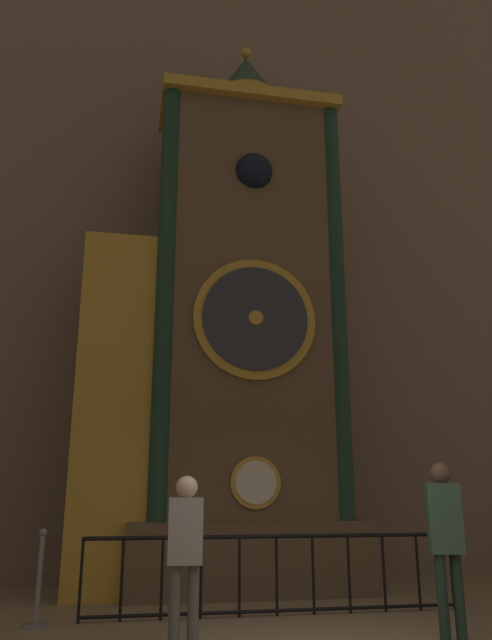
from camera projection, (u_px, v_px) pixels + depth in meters
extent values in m
cube|color=#7A6656|center=(225.00, 192.00, 12.80)|extent=(24.00, 0.30, 14.84)
cube|color=brown|center=(246.00, 556.00, 9.57)|extent=(3.68, 1.61, 1.06)
cube|color=brown|center=(246.00, 298.00, 10.70)|extent=(2.95, 1.40, 7.29)
cube|color=gold|center=(247.00, 114.00, 11.57)|extent=(3.18, 1.54, 0.20)
cylinder|color=gold|center=(256.00, 483.00, 9.17)|extent=(0.76, 0.05, 0.76)
cylinder|color=silver|center=(256.00, 482.00, 9.14)|extent=(0.62, 0.03, 0.62)
cylinder|color=gold|center=(255.00, 319.00, 9.85)|extent=(1.97, 0.07, 1.97)
cylinder|color=#2D333D|center=(256.00, 318.00, 9.81)|extent=(1.70, 0.04, 1.70)
cylinder|color=gold|center=(256.00, 318.00, 9.79)|extent=(0.24, 0.03, 0.24)
cube|color=#3A2D21|center=(248.00, 185.00, 11.06)|extent=(0.82, 0.42, 0.82)
sphere|color=black|center=(253.00, 173.00, 10.65)|extent=(0.65, 0.65, 0.65)
cylinder|color=#193828|center=(166.00, 281.00, 9.87)|extent=(0.31, 0.31, 7.29)
cylinder|color=#193828|center=(336.00, 292.00, 10.39)|extent=(0.31, 0.31, 7.29)
cylinder|color=gold|center=(246.00, 106.00, 11.73)|extent=(1.18, 1.18, 0.30)
cone|color=#1C3D2C|center=(246.00, 79.00, 11.90)|extent=(1.12, 1.12, 0.91)
sphere|color=gold|center=(246.00, 53.00, 12.05)|extent=(0.20, 0.20, 0.20)
cube|color=#4C3828|center=(115.00, 410.00, 9.82)|extent=(1.15, 1.19, 5.45)
cube|color=gold|center=(115.00, 404.00, 9.24)|extent=(1.20, 0.06, 5.45)
cylinder|color=black|center=(81.00, 579.00, 7.31)|extent=(0.04, 0.04, 0.94)
cylinder|color=black|center=(122.00, 578.00, 7.40)|extent=(0.04, 0.04, 0.94)
cylinder|color=black|center=(162.00, 577.00, 7.49)|extent=(0.04, 0.04, 0.94)
cylinder|color=black|center=(201.00, 577.00, 7.57)|extent=(0.04, 0.04, 0.94)
cylinder|color=black|center=(239.00, 576.00, 7.66)|extent=(0.04, 0.04, 0.94)
cylinder|color=black|center=(277.00, 575.00, 7.75)|extent=(0.04, 0.04, 0.94)
cylinder|color=black|center=(313.00, 574.00, 7.84)|extent=(0.04, 0.04, 0.94)
cylinder|color=black|center=(349.00, 573.00, 7.93)|extent=(0.04, 0.04, 0.94)
cylinder|color=black|center=(384.00, 572.00, 8.02)|extent=(0.04, 0.04, 0.94)
cylinder|color=black|center=(418.00, 571.00, 8.11)|extent=(0.04, 0.04, 0.94)
cylinder|color=black|center=(452.00, 570.00, 8.19)|extent=(0.04, 0.04, 0.94)
cylinder|color=black|center=(276.00, 536.00, 7.87)|extent=(4.74, 0.05, 0.05)
cylinder|color=black|center=(277.00, 611.00, 7.64)|extent=(4.74, 0.04, 0.04)
cylinder|color=#58554F|center=(174.00, 608.00, 5.98)|extent=(0.11, 0.11, 0.77)
cylinder|color=#58554F|center=(193.00, 607.00, 6.01)|extent=(0.11, 0.11, 0.77)
cube|color=gray|center=(186.00, 531.00, 6.18)|extent=(0.36, 0.25, 0.63)
sphere|color=beige|center=(187.00, 487.00, 6.30)|extent=(0.22, 0.22, 0.22)
cylinder|color=#213427|center=(443.00, 598.00, 6.31)|extent=(0.11, 0.11, 0.84)
cylinder|color=#213427|center=(459.00, 598.00, 6.34)|extent=(0.11, 0.11, 0.84)
cube|color=#385642|center=(444.00, 518.00, 6.54)|extent=(0.39, 0.31, 0.71)
sphere|color=brown|center=(440.00, 473.00, 6.66)|extent=(0.22, 0.22, 0.22)
cylinder|color=gray|center=(35.00, 626.00, 6.96)|extent=(0.28, 0.28, 0.04)
cylinder|color=gray|center=(39.00, 581.00, 7.09)|extent=(0.06, 0.06, 0.97)
sphere|color=gray|center=(43.00, 533.00, 7.23)|extent=(0.09, 0.09, 0.09)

